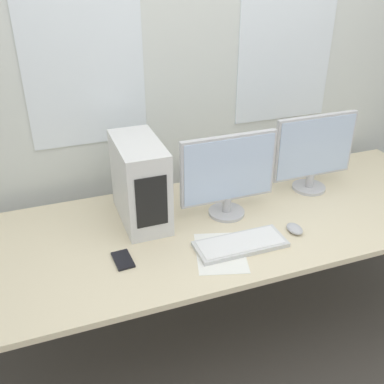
% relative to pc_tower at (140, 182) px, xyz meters
% --- Properties ---
extents(wall_back, '(8.00, 0.07, 2.70)m').
position_rel_pc_tower_xyz_m(wall_back, '(0.40, 0.42, 0.42)').
color(wall_back, silver).
rests_on(wall_back, ground_plane).
extents(desk, '(2.50, 0.90, 0.73)m').
position_rel_pc_tower_xyz_m(desk, '(0.40, -0.16, -0.24)').
color(desk, beige).
rests_on(desk, ground_plane).
extents(pc_tower, '(0.20, 0.41, 0.40)m').
position_rel_pc_tower_xyz_m(pc_tower, '(0.00, 0.00, 0.00)').
color(pc_tower, silver).
rests_on(pc_tower, desk).
extents(monitor_main, '(0.47, 0.18, 0.41)m').
position_rel_pc_tower_xyz_m(monitor_main, '(0.40, -0.11, 0.02)').
color(monitor_main, '#B7B7BC').
rests_on(monitor_main, desk).
extents(monitor_right_near, '(0.46, 0.18, 0.42)m').
position_rel_pc_tower_xyz_m(monitor_right_near, '(0.93, -0.02, 0.02)').
color(monitor_right_near, '#B7B7BC').
rests_on(monitor_right_near, desk).
extents(keyboard, '(0.41, 0.16, 0.02)m').
position_rel_pc_tower_xyz_m(keyboard, '(0.35, -0.38, -0.19)').
color(keyboard, silver).
rests_on(keyboard, desk).
extents(mouse, '(0.07, 0.10, 0.03)m').
position_rel_pc_tower_xyz_m(mouse, '(0.63, -0.36, -0.18)').
color(mouse, '#B2B2B7').
rests_on(mouse, desk).
extents(cell_phone, '(0.08, 0.13, 0.01)m').
position_rel_pc_tower_xyz_m(cell_phone, '(-0.16, -0.30, -0.19)').
color(cell_phone, black).
rests_on(cell_phone, desk).
extents(paper_sheet_left, '(0.28, 0.34, 0.00)m').
position_rel_pc_tower_xyz_m(paper_sheet_left, '(0.25, -0.39, -0.20)').
color(paper_sheet_left, white).
rests_on(paper_sheet_left, desk).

